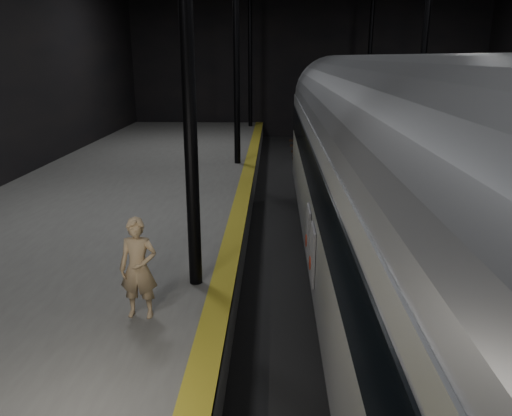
{
  "coord_description": "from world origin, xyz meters",
  "views": [
    {
      "loc": [
        -2.22,
        -13.34,
        5.47
      ],
      "look_at": [
        -2.63,
        -1.98,
        2.0
      ],
      "focal_mm": 35.0,
      "sensor_mm": 36.0,
      "label": 1
    }
  ],
  "objects": [
    {
      "name": "platform_left",
      "position": [
        -7.5,
        0.0,
        0.5
      ],
      "size": [
        9.0,
        43.8,
        1.0
      ],
      "primitive_type": "cube",
      "color": "#50504E",
      "rests_on": "ground"
    },
    {
      "name": "tactile_strip",
      "position": [
        -3.25,
        0.0,
        1.0
      ],
      "size": [
        0.5,
        43.8,
        0.01
      ],
      "primitive_type": "cube",
      "color": "olive",
      "rests_on": "platform_left"
    },
    {
      "name": "train",
      "position": [
        -0.0,
        -3.74,
        3.0
      ],
      "size": [
        3.01,
        20.12,
        5.38
      ],
      "color": "#ACAEB4",
      "rests_on": "ground"
    },
    {
      "name": "track",
      "position": [
        0.0,
        0.0,
        0.07
      ],
      "size": [
        2.4,
        43.0,
        0.24
      ],
      "color": "#3F3328",
      "rests_on": "ground"
    },
    {
      "name": "ground",
      "position": [
        0.0,
        0.0,
        0.0
      ],
      "size": [
        44.0,
        44.0,
        0.0
      ],
      "primitive_type": "plane",
      "color": "black",
      "rests_on": "ground"
    },
    {
      "name": "woman",
      "position": [
        -4.57,
        -5.4,
        1.92
      ],
      "size": [
        0.68,
        0.45,
        1.84
      ],
      "primitive_type": "imported",
      "rotation": [
        0.0,
        0.0,
        -0.01
      ],
      "color": "tan",
      "rests_on": "platform_left"
    }
  ]
}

